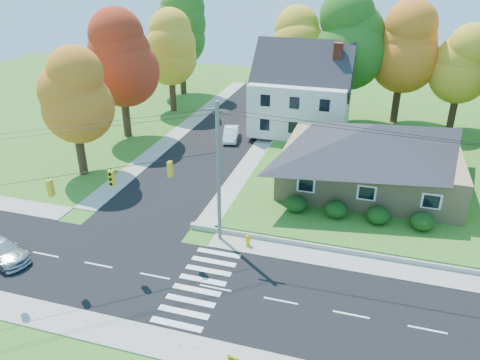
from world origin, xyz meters
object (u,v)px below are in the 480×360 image
(ranch_house, at_px, (371,155))
(silver_sedan, at_px, (1,250))
(white_car, at_px, (231,134))
(fire_hydrant, at_px, (248,241))

(ranch_house, xyz_separation_m, silver_sedan, (-22.40, -17.21, -2.57))
(silver_sedan, relative_size, white_car, 1.13)
(ranch_house, bearing_deg, fire_hydrant, -123.65)
(ranch_house, distance_m, silver_sedan, 28.36)
(silver_sedan, bearing_deg, white_car, 0.84)
(white_car, distance_m, fire_hydrant, 20.50)
(fire_hydrant, bearing_deg, ranch_house, 56.35)
(ranch_house, bearing_deg, silver_sedan, -142.47)
(fire_hydrant, bearing_deg, silver_sedan, -157.85)
(white_car, bearing_deg, fire_hydrant, -81.80)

